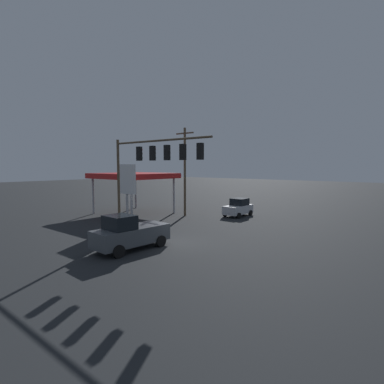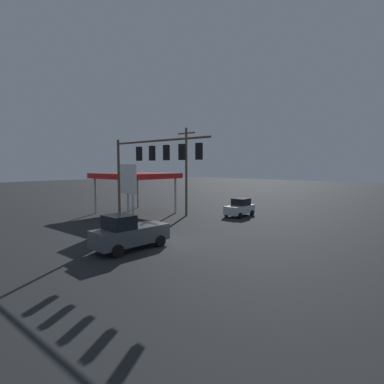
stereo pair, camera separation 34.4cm
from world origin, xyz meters
The scene contains 7 objects.
ground_plane centered at (0.00, 0.00, 0.00)m, with size 200.00×200.00×0.00m, color black.
traffic_signal_assembly centered at (0.86, 1.35, 5.85)m, with size 8.90×0.43×7.54m.
utility_pole centered at (7.18, -9.55, 5.15)m, with size 2.40×0.26×9.72m.
gas_station_canopy centered at (12.87, -7.03, 4.37)m, with size 8.08×7.58×4.73m.
price_sign centered at (7.25, -1.55, 4.09)m, with size 2.24×0.27×5.70m.
pickup_parked centered at (1.15, 3.15, 1.11)m, with size 2.50×5.31×2.40m.
hatchback_crossing centered at (2.43, -13.12, 0.95)m, with size 2.04×3.84×1.97m.
Camera 2 is at (-14.65, 15.41, 5.55)m, focal length 28.00 mm.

